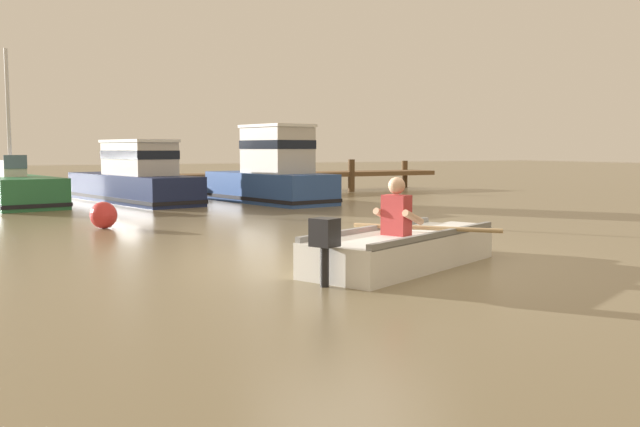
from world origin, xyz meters
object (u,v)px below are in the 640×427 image
object	(u,v)px
moored_boat_navy	(134,179)
moored_boat_blue	(272,174)
rowboat_with_person	(405,248)
moored_boat_green	(10,191)
mooring_buoy	(104,215)

from	to	relation	value
moored_boat_navy	moored_boat_blue	size ratio (longest dim) A/B	1.29
moored_boat_navy	moored_boat_blue	world-z (taller)	moored_boat_blue
rowboat_with_person	moored_boat_blue	xyz separation A→B (m)	(2.70, 10.75, 0.56)
rowboat_with_person	moored_boat_green	size ratio (longest dim) A/B	0.69
moored_boat_green	moored_boat_navy	xyz separation A→B (m)	(3.28, -0.31, 0.28)
moored_boat_green	mooring_buoy	bearing A→B (deg)	-79.28
moored_boat_blue	mooring_buoy	distance (m)	7.06
moored_boat_green	rowboat_with_person	bearing A→B (deg)	-72.83
moored_boat_blue	mooring_buoy	size ratio (longest dim) A/B	9.17
moored_boat_navy	moored_boat_blue	distance (m)	4.04
moored_boat_green	moored_boat_blue	xyz separation A→B (m)	(6.75, -2.37, 0.42)
rowboat_with_person	mooring_buoy	size ratio (longest dim) A/B	6.78
moored_boat_blue	rowboat_with_person	bearing A→B (deg)	-104.07
moored_boat_navy	moored_boat_blue	bearing A→B (deg)	-30.57
moored_boat_navy	mooring_buoy	size ratio (longest dim) A/B	11.85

